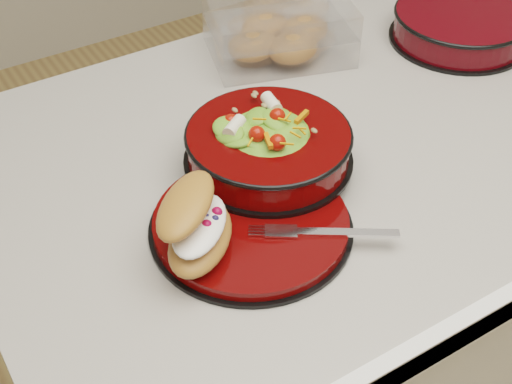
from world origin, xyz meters
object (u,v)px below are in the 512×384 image
dinner_plate (252,224)px  pastry_box (279,30)px  extra_bowl (460,25)px  salad_bowl (268,140)px  fork (327,232)px  croissant (197,224)px  island_counter (350,304)px

dinner_plate → pastry_box: 0.44m
pastry_box → extra_bowl: 0.32m
salad_bowl → fork: (-0.01, -0.16, -0.03)m
croissant → extra_bowl: (0.64, 0.23, -0.03)m
croissant → extra_bowl: croissant is taller
island_counter → salad_bowl: bearing=-173.1°
fork → croissant: bearing=99.3°
croissant → pastry_box: size_ratio=0.57×
salad_bowl → pastry_box: 0.33m
croissant → pastry_box: bearing=0.2°
island_counter → extra_bowl: size_ratio=5.11×
dinner_plate → salad_bowl: size_ratio=1.12×
dinner_plate → pastry_box: (0.27, 0.35, 0.03)m
pastry_box → extra_bowl: (0.29, -0.13, -0.01)m
dinner_plate → extra_bowl: (0.56, 0.22, 0.02)m
fork → island_counter: bearing=-17.9°
extra_bowl → pastry_box: bearing=156.0°
island_counter → salad_bowl: 0.55m
dinner_plate → island_counter: bearing=20.9°
extra_bowl → dinner_plate: bearing=-158.8°
dinner_plate → pastry_box: size_ratio=0.96×
salad_bowl → pastry_box: salad_bowl is taller
croissant → fork: (0.14, -0.06, -0.03)m
island_counter → extra_bowl: (0.27, 0.11, 0.48)m
fork → pastry_box: 0.47m
salad_bowl → pastry_box: size_ratio=0.86×
dinner_plate → fork: fork is taller
island_counter → croissant: croissant is taller
croissant → pastry_box: (0.35, 0.36, -0.01)m
croissant → extra_bowl: 0.68m
salad_bowl → extra_bowl: bearing=15.3°
dinner_plate → fork: 0.10m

